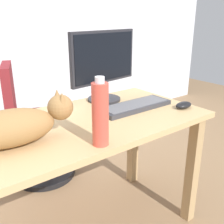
# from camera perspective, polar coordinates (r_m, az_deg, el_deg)

# --- Properties ---
(desk) EXTENTS (1.54, 0.65, 0.72)m
(desk) POSITION_cam_1_polar(r_m,az_deg,el_deg) (1.33, -10.73, -7.29)
(desk) COLOR tan
(desk) RESTS_ON ground_plane
(office_chair) EXTENTS (0.51, 0.48, 0.90)m
(office_chair) POSITION_cam_1_polar(r_m,az_deg,el_deg) (2.13, -16.25, -3.98)
(office_chair) COLOR black
(office_chair) RESTS_ON ground_plane
(monitor) EXTENTS (0.48, 0.20, 0.41)m
(monitor) POSITION_cam_1_polar(r_m,az_deg,el_deg) (1.61, -1.72, 10.21)
(monitor) COLOR #232328
(monitor) RESTS_ON desk
(keyboard) EXTENTS (0.44, 0.15, 0.03)m
(keyboard) POSITION_cam_1_polar(r_m,az_deg,el_deg) (1.52, 4.80, 1.27)
(keyboard) COLOR #333338
(keyboard) RESTS_ON desk
(cat) EXTENTS (0.61, 0.23, 0.20)m
(cat) POSITION_cam_1_polar(r_m,az_deg,el_deg) (1.14, -19.69, -2.73)
(cat) COLOR olive
(cat) RESTS_ON desk
(computer_mouse) EXTENTS (0.11, 0.06, 0.04)m
(computer_mouse) POSITION_cam_1_polar(r_m,az_deg,el_deg) (1.57, 14.91, 1.42)
(computer_mouse) COLOR black
(computer_mouse) RESTS_ON desk
(water_bottle) EXTENTS (0.07, 0.07, 0.28)m
(water_bottle) POSITION_cam_1_polar(r_m,az_deg,el_deg) (1.05, -2.49, -0.40)
(water_bottle) COLOR #D84C3D
(water_bottle) RESTS_ON desk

